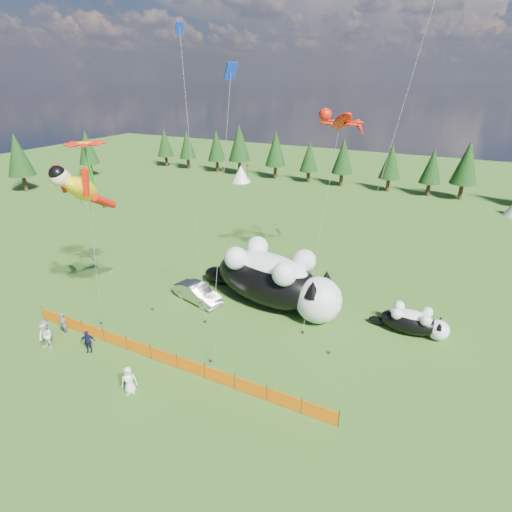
# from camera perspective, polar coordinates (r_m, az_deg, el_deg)

# --- Properties ---
(ground) EXTENTS (160.00, 160.00, 0.00)m
(ground) POSITION_cam_1_polar(r_m,az_deg,el_deg) (28.07, -9.06, -11.43)
(ground) COLOR #12380A
(ground) RESTS_ON ground
(safety_fence) EXTENTS (22.06, 0.06, 1.10)m
(safety_fence) POSITION_cam_1_polar(r_m,az_deg,el_deg) (25.92, -13.03, -13.85)
(safety_fence) COLOR #262626
(safety_fence) RESTS_ON ground
(tree_line) EXTENTS (90.00, 4.00, 8.00)m
(tree_line) POSITION_cam_1_polar(r_m,az_deg,el_deg) (65.82, 14.27, 12.84)
(tree_line) COLOR black
(tree_line) RESTS_ON ground
(festival_tents) EXTENTS (50.00, 3.20, 2.80)m
(festival_tents) POSITION_cam_1_polar(r_m,az_deg,el_deg) (60.09, 23.18, 8.03)
(festival_tents) COLOR white
(festival_tents) RESTS_ON ground
(cat_large) EXTENTS (12.52, 6.04, 4.55)m
(cat_large) POSITION_cam_1_polar(r_m,az_deg,el_deg) (30.46, 2.62, -3.28)
(cat_large) COLOR black
(cat_large) RESTS_ON ground
(cat_small) EXTENTS (5.29, 1.90, 1.91)m
(cat_small) POSITION_cam_1_polar(r_m,az_deg,el_deg) (29.72, 21.57, -8.70)
(cat_small) COLOR black
(cat_small) RESTS_ON ground
(car) EXTENTS (4.51, 2.53, 1.41)m
(car) POSITION_cam_1_polar(r_m,az_deg,el_deg) (31.79, -8.33, -5.26)
(car) COLOR silver
(car) RESTS_ON ground
(spectator_a) EXTENTS (0.64, 0.46, 1.65)m
(spectator_a) POSITION_cam_1_polar(r_m,az_deg,el_deg) (30.56, -25.83, -8.75)
(spectator_a) COLOR #56575B
(spectator_a) RESTS_ON ground
(spectator_b) EXTENTS (0.97, 0.62, 1.91)m
(spectator_b) POSITION_cam_1_polar(r_m,az_deg,el_deg) (29.47, -27.84, -10.17)
(spectator_b) COLOR white
(spectator_b) RESTS_ON ground
(spectator_c) EXTENTS (1.03, 0.89, 1.57)m
(spectator_c) POSITION_cam_1_polar(r_m,az_deg,el_deg) (28.19, -22.92, -11.18)
(spectator_c) COLOR #131536
(spectator_c) RESTS_ON ground
(spectator_d) EXTENTS (1.15, 0.64, 1.72)m
(spectator_d) POSITION_cam_1_polar(r_m,az_deg,el_deg) (30.17, -27.82, -9.54)
(spectator_d) COLOR #56575B
(spectator_d) RESTS_ON ground
(spectator_e) EXTENTS (0.99, 0.96, 1.72)m
(spectator_e) POSITION_cam_1_polar(r_m,az_deg,el_deg) (24.21, -17.69, -16.56)
(spectator_e) COLOR white
(spectator_e) RESTS_ON ground
(superhero_kite) EXTENTS (5.76, 5.92, 11.98)m
(superhero_kite) POSITION_cam_1_polar(r_m,az_deg,el_deg) (28.03, -23.54, 8.75)
(superhero_kite) COLOR yellow
(superhero_kite) RESTS_ON ground
(gecko_kite) EXTENTS (5.45, 11.66, 15.48)m
(gecko_kite) POSITION_cam_1_polar(r_m,az_deg,el_deg) (31.50, 12.13, 18.27)
(gecko_kite) COLOR red
(gecko_kite) RESTS_ON ground
(flower_kite) EXTENTS (3.23, 4.26, 12.41)m
(flower_kite) POSITION_cam_1_polar(r_m,az_deg,el_deg) (29.74, -23.26, 14.23)
(flower_kite) COLOR red
(flower_kite) RESTS_ON ground
(diamond_kite_a) EXTENTS (4.14, 5.03, 20.15)m
(diamond_kite_a) POSITION_cam_1_polar(r_m,az_deg,el_deg) (30.08, -10.63, 27.15)
(diamond_kite_a) COLOR #0C2DB4
(diamond_kite_a) RESTS_ON ground
(diamond_kite_c) EXTENTS (1.95, 1.23, 17.24)m
(diamond_kite_c) POSITION_cam_1_polar(r_m,az_deg,el_deg) (19.83, -3.78, 22.72)
(diamond_kite_c) COLOR #0C2DB4
(diamond_kite_c) RESTS_ON ground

